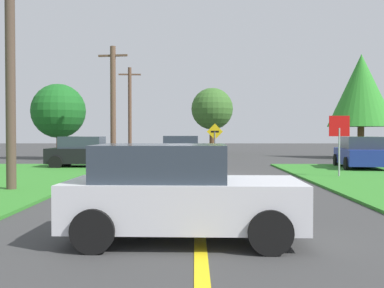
# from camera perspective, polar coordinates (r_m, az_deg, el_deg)

# --- Properties ---
(ground_plane) EXTENTS (120.00, 120.00, 0.00)m
(ground_plane) POSITION_cam_1_polar(r_m,az_deg,el_deg) (20.34, 0.59, -3.75)
(ground_plane) COLOR #383838
(lane_stripe_center) EXTENTS (0.20, 14.00, 0.01)m
(lane_stripe_center) POSITION_cam_1_polar(r_m,az_deg,el_deg) (12.40, 0.76, -7.03)
(lane_stripe_center) COLOR yellow
(lane_stripe_center) RESTS_ON ground
(stop_sign) EXTENTS (0.82, 0.07, 2.49)m
(stop_sign) POSITION_cam_1_polar(r_m,az_deg,el_deg) (19.75, 17.31, 1.17)
(stop_sign) COLOR #9EA0A8
(stop_sign) RESTS_ON ground
(parked_car_near_building) EXTENTS (3.88, 2.04, 1.62)m
(parked_car_near_building) POSITION_cam_1_polar(r_m,az_deg,el_deg) (24.84, -12.74, -1.01)
(parked_car_near_building) COLOR black
(parked_car_near_building) RESTS_ON ground
(car_on_crossroad) EXTENTS (2.52, 4.59, 1.62)m
(car_on_crossroad) POSITION_cam_1_polar(r_m,az_deg,el_deg) (24.95, 19.65, -1.03)
(car_on_crossroad) COLOR navy
(car_on_crossroad) RESTS_ON ground
(car_approaching_junction) EXTENTS (3.86, 2.12, 1.62)m
(car_approaching_junction) POSITION_cam_1_polar(r_m,az_deg,el_deg) (29.56, -1.90, -0.59)
(car_approaching_junction) COLOR navy
(car_approaching_junction) RESTS_ON ground
(car_behind_on_main_road) EXTENTS (3.95, 2.17, 1.62)m
(car_behind_on_main_road) POSITION_cam_1_polar(r_m,az_deg,el_deg) (8.03, -1.66, -5.89)
(car_behind_on_main_road) COLOR silver
(car_behind_on_main_road) RESTS_ON ground
(utility_pole_near) EXTENTS (1.77, 0.59, 8.63)m
(utility_pole_near) POSITION_cam_1_polar(r_m,az_deg,el_deg) (15.81, -21.05, 10.80)
(utility_pole_near) COLOR #4E3B30
(utility_pole_near) RESTS_ON ground
(utility_pole_mid) EXTENTS (1.80, 0.37, 7.01)m
(utility_pole_mid) POSITION_cam_1_polar(r_m,az_deg,el_deg) (28.96, -9.48, 4.88)
(utility_pole_mid) COLOR brown
(utility_pole_mid) RESTS_ON ground
(utility_pole_far) EXTENTS (1.80, 0.29, 7.10)m
(utility_pole_far) POSITION_cam_1_polar(r_m,az_deg,el_deg) (38.84, -7.49, 4.11)
(utility_pole_far) COLOR brown
(utility_pole_far) RESTS_ON ground
(direction_sign) EXTENTS (0.90, 0.17, 2.33)m
(direction_sign) POSITION_cam_1_polar(r_m,az_deg,el_deg) (26.47, 2.77, 0.56)
(direction_sign) COLOR slate
(direction_sign) RESTS_ON ground
(oak_tree_left) EXTENTS (4.66, 4.66, 7.38)m
(oak_tree_left) POSITION_cam_1_polar(r_m,az_deg,el_deg) (35.79, 19.69, 6.08)
(oak_tree_left) COLOR brown
(oak_tree_left) RESTS_ON ground
(pine_tree_center) EXTENTS (3.70, 3.70, 5.16)m
(pine_tree_center) POSITION_cam_1_polar(r_m,az_deg,el_deg) (33.70, -15.79, 3.84)
(pine_tree_center) COLOR brown
(pine_tree_center) RESTS_ON ground
(oak_tree_right) EXTENTS (3.53, 3.53, 5.61)m
(oak_tree_right) POSITION_cam_1_polar(r_m,az_deg,el_deg) (40.21, 2.44, 4.22)
(oak_tree_right) COLOR brown
(oak_tree_right) RESTS_ON ground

